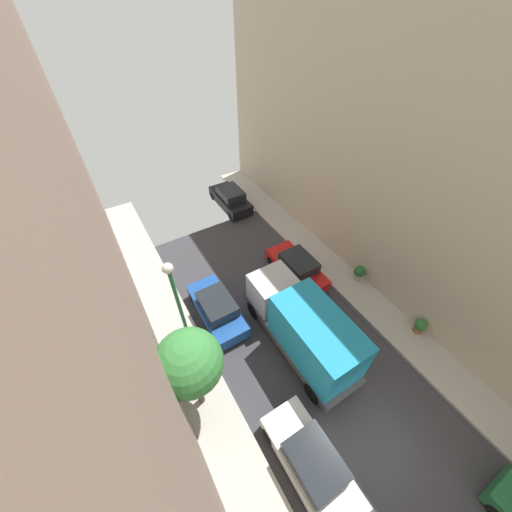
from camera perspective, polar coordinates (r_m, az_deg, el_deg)
name	(u,v)px	position (r m, az deg, el deg)	size (l,w,h in m)	color
ground	(375,445)	(14.71, 22.11, -30.89)	(32.00, 32.00, 0.00)	#38383D
sidewalk_right	(452,379)	(17.19, 33.82, -19.29)	(2.00, 44.00, 0.15)	#B7B2A8
parked_car_left_3	(311,462)	(13.23, 10.69, -34.68)	(1.78, 4.20, 1.57)	white
parked_car_left_4	(217,309)	(15.87, -7.56, -10.10)	(1.78, 4.20, 1.57)	#194799
parked_car_right_2	(297,268)	(17.78, 7.97, -2.27)	(1.78, 4.20, 1.57)	red
parked_car_right_3	(230,199)	(23.36, -4.98, 11.06)	(1.78, 4.20, 1.57)	black
delivery_truck	(304,328)	(14.03, 9.22, -13.56)	(2.26, 6.60, 3.38)	#4C4C51
street_tree_2	(189,363)	(11.19, -12.90, -19.60)	(2.46, 2.46, 4.81)	brown
potted_plant_0	(359,273)	(18.38, 19.43, -3.06)	(0.67, 0.67, 1.00)	#B2A899
potted_plant_2	(420,326)	(17.42, 29.28, -11.72)	(0.60, 0.60, 0.86)	brown
potted_plant_3	(179,377)	(14.35, -14.64, -21.87)	(0.64, 0.64, 1.01)	slate
lamp_post	(177,297)	(12.66, -15.18, -7.70)	(0.44, 0.44, 5.68)	#26723F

